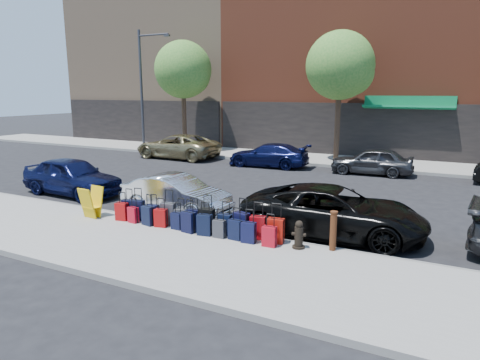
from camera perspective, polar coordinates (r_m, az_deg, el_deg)
The scene contains 41 objects.
ground at distance 16.85m, azimuth 2.83°, elevation -2.40°, with size 120.00×120.00×0.00m, color black.
sidewalk_near at distance 11.46m, azimuth -10.73°, elevation -9.11°, with size 60.00×4.00×0.15m, color gray.
sidewalk_far at distance 26.11m, azimuth 11.83°, elevation 2.62°, with size 60.00×4.00×0.15m, color gray.
curb_near at distance 13.02m, azimuth -5.30°, elevation -6.38°, with size 60.00×0.08×0.15m, color gray.
curb_far at distance 24.19m, azimuth 10.57°, elevation 1.95°, with size 60.00×0.08×0.15m, color gray.
building_left at distance 40.13m, azimuth -7.97°, elevation 17.20°, with size 15.00×12.12×16.00m.
building_center at distance 34.08m, azimuth 16.38°, elevation 21.23°, with size 17.00×12.85×20.00m.
tree_left at distance 29.50m, azimuth -7.37°, elevation 14.20°, with size 3.80×3.80×7.27m.
tree_center at distance 25.18m, azimuth 13.51°, elevation 14.41°, with size 3.80×3.80×7.27m.
streetlight at distance 30.67m, azimuth -12.75°, elevation 12.51°, with size 2.59×0.18×8.00m.
suitcase_front_0 at distance 14.08m, azimuth -14.61°, elevation -3.74°, with size 0.42×0.27×0.95m.
suitcase_front_1 at distance 13.82m, azimuth -13.48°, elevation -3.89°, with size 0.45×0.30×1.01m.
suitcase_front_2 at distance 13.52m, azimuth -11.52°, elevation -4.35°, with size 0.38×0.24×0.87m.
suitcase_front_3 at distance 13.15m, azimuth -9.51°, elevation -4.44°, with size 0.47×0.29×1.07m.
suitcase_front_4 at distance 12.94m, azimuth -7.94°, elevation -4.97°, with size 0.38×0.24×0.86m.
suitcase_front_5 at distance 12.68m, azimuth -6.26°, elevation -5.16°, with size 0.40×0.25×0.93m.
suitcase_front_6 at distance 12.40m, azimuth -4.44°, elevation -5.31°, with size 0.45×0.26×1.07m.
suitcase_front_7 at distance 12.10m, azimuth -2.03°, elevation -5.91°, with size 0.40×0.22×0.95m.
suitcase_front_8 at distance 11.95m, azimuth 0.19°, elevation -5.93°, with size 0.48×0.32×1.08m.
suitcase_front_9 at distance 11.74m, azimuth 2.40°, elevation -6.35°, with size 0.46×0.31×1.02m.
suitcase_front_10 at distance 11.47m, azimuth 4.75°, elevation -6.75°, with size 0.47×0.30×1.07m.
suitcase_back_0 at distance 13.89m, azimuth -15.48°, elevation -4.07°, with size 0.41×0.27×0.90m.
suitcase_back_1 at distance 13.57m, azimuth -14.05°, elevation -4.53°, with size 0.35×0.23×0.78m.
suitcase_back_2 at distance 13.22m, azimuth -12.14°, elevation -4.66°, with size 0.43×0.30×0.94m.
suitcase_back_3 at distance 12.97m, azimuth -10.52°, elevation -5.00°, with size 0.40×0.28×0.87m.
suitcase_back_4 at distance 12.69m, azimuth -8.40°, elevation -5.42°, with size 0.35×0.21×0.80m.
suitcase_back_5 at distance 12.36m, azimuth -6.88°, elevation -5.60°, with size 0.43×0.29×0.96m.
suitcase_back_6 at distance 12.07m, azimuth -4.74°, elevation -5.97°, with size 0.43×0.29×0.96m.
suitcase_back_7 at distance 11.87m, azimuth -2.77°, elevation -6.50°, with size 0.34×0.20×0.81m.
suitcase_back_8 at distance 11.69m, azimuth -0.61°, elevation -6.63°, with size 0.39×0.24×0.89m.
suitcase_back_9 at distance 11.46m, azimuth 1.15°, elevation -7.00°, with size 0.40×0.25×0.91m.
suitcase_back_10 at distance 11.23m, azimuth 3.94°, elevation -7.51°, with size 0.37×0.23×0.87m.
fire_hydrant at distance 11.16m, azimuth 7.85°, elevation -7.33°, with size 0.37×0.33×0.73m.
bollard at distance 11.11m, azimuth 12.33°, elevation -6.56°, with size 0.19×0.19×1.02m.
display_rack at distance 14.44m, azimuth -19.19°, elevation -2.87°, with size 0.60×0.65×0.98m.
car_near_0 at distance 18.48m, azimuth -21.48°, elevation 0.47°, with size 1.79×4.45×1.52m, color #0D1239.
car_near_1 at distance 14.85m, azimuth -8.51°, elevation -1.87°, with size 1.37×3.94×1.30m, color silver.
car_near_2 at distance 12.61m, azimuth 12.35°, elevation -4.13°, with size 2.40×5.21×1.45m, color black.
car_far_0 at distance 26.99m, azimuth -8.34°, elevation 4.48°, with size 2.48×5.38×1.50m, color #97895C.
car_far_1 at distance 23.72m, azimuth 3.81°, elevation 3.34°, with size 1.82×4.47×1.30m, color #0D113A.
car_far_2 at distance 22.45m, azimuth 17.16°, elevation 2.44°, with size 1.61×4.00×1.36m, color #343437.
Camera 1 is at (6.63, -14.93, 4.12)m, focal length 32.00 mm.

